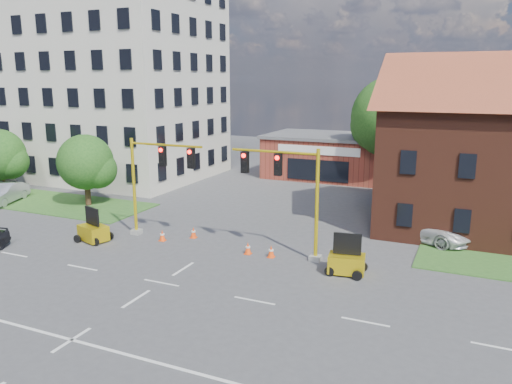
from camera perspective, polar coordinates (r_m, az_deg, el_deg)
ground at (r=25.28m, az=-10.76°, el=-10.16°), size 120.00×120.00×0.00m
grass_verge_nw at (r=45.37m, az=-24.63°, el=-0.77°), size 22.00×6.00×0.08m
lane_markings at (r=23.11m, az=-15.06°, el=-12.65°), size 60.00×36.00×0.01m
office_block at (r=52.89m, az=-15.87°, el=12.91°), size 18.40×15.40×20.60m
brick_shop at (r=51.40m, az=8.37°, el=4.15°), size 12.40×8.40×4.30m
tree_large at (r=46.72m, az=15.77°, el=7.87°), size 7.71×7.34×10.08m
tree_nw_front at (r=40.76m, az=-18.60°, el=3.04°), size 4.50×4.29×5.63m
tree_nw_rear at (r=48.34m, az=-27.03°, el=3.64°), size 4.62×4.40×5.59m
signal_mast_west at (r=31.28m, az=-11.45°, el=1.77°), size 5.30×0.60×6.20m
signal_mast_east at (r=27.27m, az=3.70°, el=0.40°), size 5.30×0.60×6.20m
trailer_west at (r=32.26m, az=-18.10°, el=-4.28°), size 2.10×1.73×2.06m
trailer_east at (r=26.11m, az=10.31°, el=-7.85°), size 1.97×1.46×2.07m
cone_a at (r=31.39m, az=-10.66°, el=-4.91°), size 0.40×0.40×0.70m
cone_b at (r=31.66m, az=-7.16°, el=-4.63°), size 0.40×0.40×0.70m
cone_c at (r=28.09m, az=1.74°, el=-6.82°), size 0.40×0.40×0.70m
cone_d at (r=28.59m, az=-0.93°, el=-6.46°), size 0.40×0.40×0.70m
pickup_white at (r=32.66m, az=18.82°, el=-3.81°), size 6.44×4.70×1.63m
sedan_silver_front at (r=44.72m, az=-26.81°, el=-0.17°), size 3.19×5.15×1.60m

